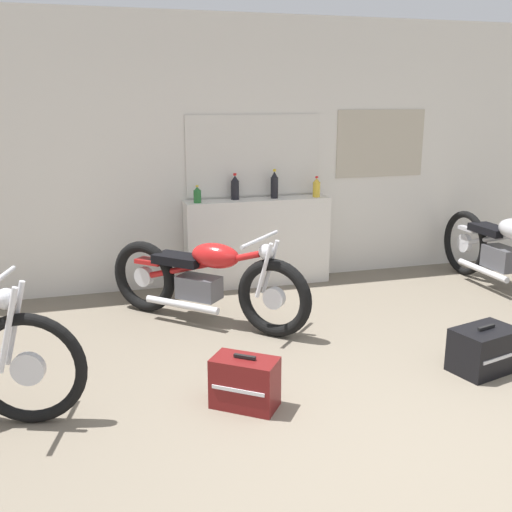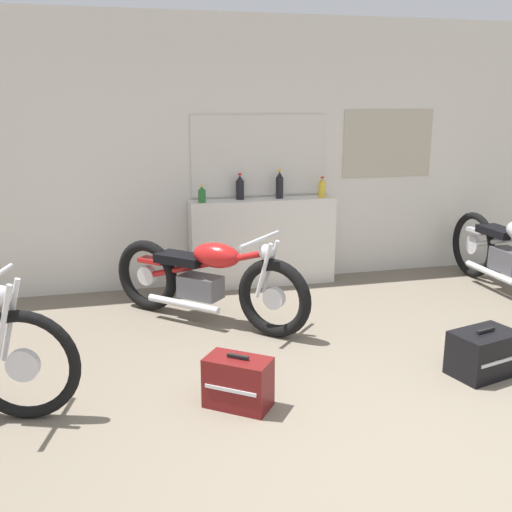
% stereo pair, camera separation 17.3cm
% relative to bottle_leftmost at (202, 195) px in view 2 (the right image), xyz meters
% --- Properties ---
extents(ground_plane, '(24.00, 24.00, 0.00)m').
position_rel_bottle_leftmost_xyz_m(ground_plane, '(0.56, -3.38, -1.02)').
color(ground_plane, '#706656').
extents(wall_back, '(10.00, 0.07, 2.80)m').
position_rel_bottle_leftmost_xyz_m(wall_back, '(0.57, 0.22, 0.38)').
color(wall_back, silver).
rests_on(wall_back, ground_plane).
extents(sill_counter, '(1.56, 0.28, 0.94)m').
position_rel_bottle_leftmost_xyz_m(sill_counter, '(0.65, 0.04, -0.55)').
color(sill_counter, silver).
rests_on(sill_counter, ground_plane).
extents(bottle_leftmost, '(0.08, 0.08, 0.18)m').
position_rel_bottle_leftmost_xyz_m(bottle_leftmost, '(0.00, 0.00, 0.00)').
color(bottle_leftmost, '#23662D').
rests_on(bottle_leftmost, sill_counter).
extents(bottle_left_center, '(0.09, 0.09, 0.28)m').
position_rel_bottle_leftmost_xyz_m(bottle_left_center, '(0.42, 0.09, 0.04)').
color(bottle_left_center, black).
rests_on(bottle_left_center, sill_counter).
extents(bottle_center, '(0.08, 0.08, 0.31)m').
position_rel_bottle_leftmost_xyz_m(bottle_center, '(0.84, 0.06, 0.06)').
color(bottle_center, black).
rests_on(bottle_center, sill_counter).
extents(bottle_right_center, '(0.08, 0.08, 0.22)m').
position_rel_bottle_leftmost_xyz_m(bottle_right_center, '(1.30, 0.00, 0.02)').
color(bottle_right_center, gold).
rests_on(bottle_right_center, sill_counter).
extents(motorcycle_red, '(1.55, 1.48, 0.85)m').
position_rel_bottle_leftmost_xyz_m(motorcycle_red, '(-0.13, -0.95, -0.61)').
color(motorcycle_red, black).
rests_on(motorcycle_red, ground_plane).
extents(hard_case_darkred, '(0.48, 0.44, 0.36)m').
position_rel_bottle_leftmost_xyz_m(hard_case_darkred, '(-0.19, -2.51, -0.85)').
color(hard_case_darkred, maroon).
rests_on(hard_case_darkred, ground_plane).
extents(hard_case_black, '(0.53, 0.42, 0.35)m').
position_rel_bottle_leftmost_xyz_m(hard_case_black, '(1.66, -2.49, -0.85)').
color(hard_case_black, black).
rests_on(hard_case_black, ground_plane).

